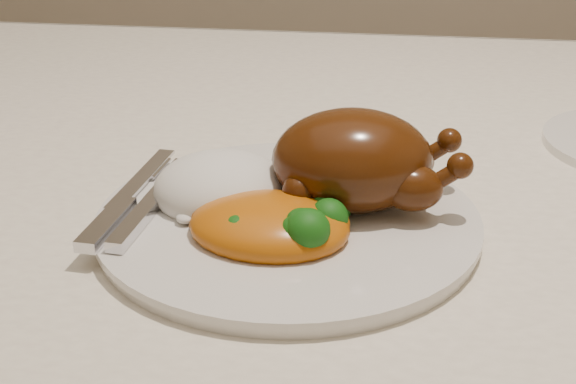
# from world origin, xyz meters

# --- Properties ---
(dining_table) EXTENTS (1.60, 0.90, 0.76)m
(dining_table) POSITION_xyz_m (0.00, 0.00, 0.67)
(dining_table) COLOR brown
(dining_table) RESTS_ON floor
(tablecloth) EXTENTS (1.73, 1.03, 0.18)m
(tablecloth) POSITION_xyz_m (0.00, 0.00, 0.74)
(tablecloth) COLOR white
(tablecloth) RESTS_ON dining_table
(dinner_plate) EXTENTS (0.37, 0.37, 0.01)m
(dinner_plate) POSITION_xyz_m (0.08, -0.13, 0.77)
(dinner_plate) COLOR silver
(dinner_plate) RESTS_ON tablecloth
(roast_chicken) EXTENTS (0.16, 0.11, 0.08)m
(roast_chicken) POSITION_xyz_m (0.13, -0.10, 0.82)
(roast_chicken) COLOR #4D2308
(roast_chicken) RESTS_ON dinner_plate
(rice_mound) EXTENTS (0.12, 0.11, 0.06)m
(rice_mound) POSITION_xyz_m (0.02, -0.11, 0.79)
(rice_mound) COLOR white
(rice_mound) RESTS_ON dinner_plate
(mac_and_cheese) EXTENTS (0.13, 0.10, 0.05)m
(mac_and_cheese) POSITION_xyz_m (0.08, -0.17, 0.79)
(mac_and_cheese) COLOR #BB6C0C
(mac_and_cheese) RESTS_ON dinner_plate
(cutlery) EXTENTS (0.04, 0.19, 0.01)m
(cutlery) POSITION_xyz_m (-0.05, -0.14, 0.79)
(cutlery) COLOR silver
(cutlery) RESTS_ON dinner_plate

